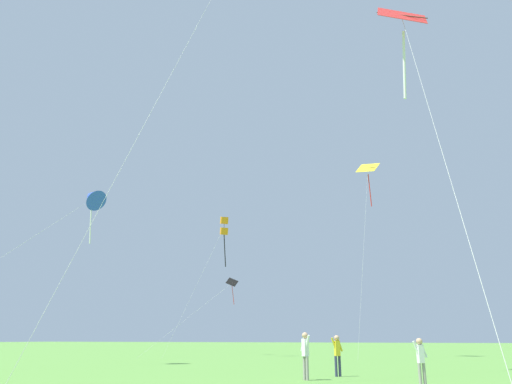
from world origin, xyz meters
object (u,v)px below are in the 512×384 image
object	(u,v)px
kite_orange_box	(224,228)
kite_yellow_diamond	(368,178)
person_near_tree	(305,351)
kite_black_large	(229,288)
person_with_spool	(421,358)
kite_red_high	(403,34)
person_in_red_shirt	(337,351)
kite_blue_delta	(92,197)

from	to	relation	value
kite_orange_box	kite_yellow_diamond	world-z (taller)	kite_yellow_diamond
kite_yellow_diamond	person_near_tree	bearing A→B (deg)	-87.28
kite_black_large	kite_yellow_diamond	bearing A→B (deg)	-0.28
kite_yellow_diamond	person_with_spool	size ratio (longest dim) A/B	11.36
person_near_tree	kite_black_large	bearing A→B (deg)	121.81
kite_orange_box	kite_red_high	xyz separation A→B (m)	(19.71, -24.92, 0.49)
kite_red_high	person_in_red_shirt	size ratio (longest dim) A/B	8.10
person_in_red_shirt	person_near_tree	bearing A→B (deg)	-106.12
kite_orange_box	kite_red_high	bearing A→B (deg)	-51.66
kite_black_large	kite_red_high	size ratio (longest dim) A/B	0.76
person_with_spool	kite_orange_box	bearing A→B (deg)	129.63
kite_orange_box	person_in_red_shirt	distance (m)	26.77
kite_black_large	kite_blue_delta	size ratio (longest dim) A/B	0.82
person_in_red_shirt	person_near_tree	distance (m)	2.53
kite_red_high	kite_black_large	bearing A→B (deg)	125.96
kite_black_large	kite_orange_box	world-z (taller)	kite_orange_box
kite_blue_delta	person_in_red_shirt	bearing A→B (deg)	-9.60
kite_blue_delta	person_near_tree	distance (m)	19.84
kite_orange_box	kite_black_large	bearing A→B (deg)	108.57
kite_black_large	person_in_red_shirt	distance (m)	29.21
kite_blue_delta	person_with_spool	world-z (taller)	kite_blue_delta
kite_yellow_diamond	kite_black_large	bearing A→B (deg)	179.72
person_near_tree	person_with_spool	xyz separation A→B (m)	(4.54, -1.50, -0.14)
kite_blue_delta	kite_yellow_diamond	world-z (taller)	kite_yellow_diamond
kite_red_high	kite_yellow_diamond	world-z (taller)	kite_yellow_diamond
kite_red_high	kite_yellow_diamond	distance (m)	30.01
kite_red_high	kite_blue_delta	size ratio (longest dim) A/B	1.09
kite_blue_delta	person_in_red_shirt	distance (m)	19.96
person_with_spool	kite_yellow_diamond	bearing A→B (deg)	101.95
kite_black_large	kite_orange_box	distance (m)	6.89
person_in_red_shirt	kite_black_large	bearing A→B (deg)	125.56
kite_orange_box	kite_red_high	size ratio (longest dim) A/B	0.93
kite_yellow_diamond	person_in_red_shirt	xyz separation A→B (m)	(1.92, -23.27, -15.41)
kite_orange_box	person_in_red_shirt	world-z (taller)	kite_orange_box
person_near_tree	kite_red_high	bearing A→B (deg)	-33.09
kite_red_high	kite_yellow_diamond	bearing A→B (deg)	102.34
kite_yellow_diamond	person_with_spool	distance (m)	31.82
person_near_tree	person_with_spool	size ratio (longest dim) A/B	1.14
kite_yellow_diamond	person_near_tree	size ratio (longest dim) A/B	9.95
kite_black_large	kite_orange_box	bearing A→B (deg)	-71.43
kite_yellow_diamond	person_near_tree	world-z (taller)	kite_yellow_diamond
kite_black_large	kite_blue_delta	distance (m)	20.87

